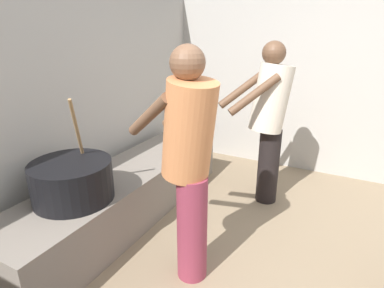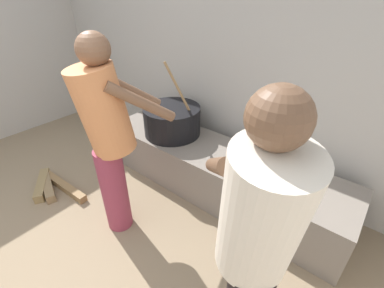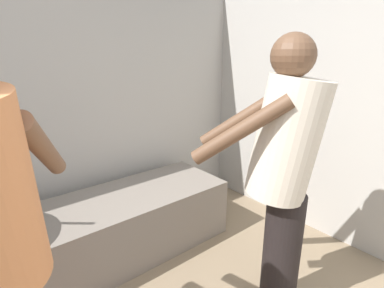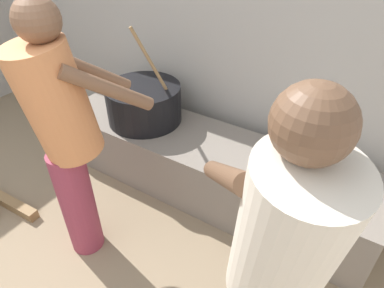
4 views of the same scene
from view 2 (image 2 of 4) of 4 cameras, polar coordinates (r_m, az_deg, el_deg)
name	(u,v)px [view 2 (image 2 of 4)]	position (r m, az deg, el deg)	size (l,w,h in m)	color
block_enclosure_rear	(209,69)	(2.80, 3.81, 15.96)	(4.98, 0.20, 2.00)	#ADA8A0
hearth_ledge	(215,171)	(2.51, 5.02, -5.90)	(2.41, 0.60, 0.45)	slate
cooking_pot_main	(172,120)	(2.61, -4.36, 5.17)	(0.56, 0.56, 0.74)	black
cook_in_cream_shirt	(255,245)	(1.13, 13.65, -20.68)	(0.66, 0.69, 1.51)	black
cook_in_orange_shirt	(108,133)	(1.89, -17.88, 2.26)	(0.55, 0.72, 1.53)	#8C3347
firewood_pile	(51,185)	(2.98, -28.39, -7.91)	(0.72, 0.34, 0.08)	olive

